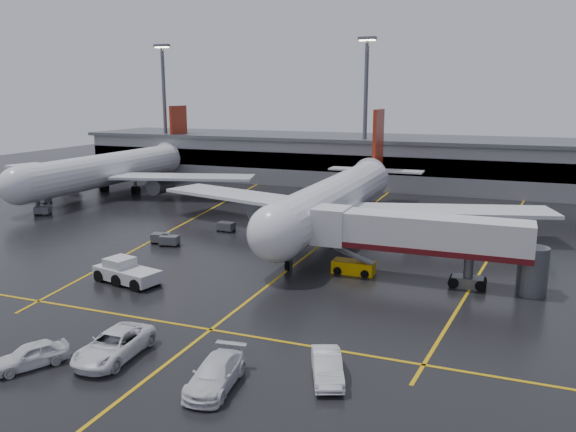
% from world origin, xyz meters
% --- Properties ---
extents(ground, '(220.00, 220.00, 0.00)m').
position_xyz_m(ground, '(0.00, 0.00, 0.00)').
color(ground, black).
rests_on(ground, ground).
extents(apron_line_centre, '(0.25, 90.00, 0.02)m').
position_xyz_m(apron_line_centre, '(0.00, 0.00, 0.01)').
color(apron_line_centre, gold).
rests_on(apron_line_centre, ground).
extents(apron_line_stop, '(60.00, 0.25, 0.02)m').
position_xyz_m(apron_line_stop, '(0.00, -22.00, 0.01)').
color(apron_line_stop, gold).
rests_on(apron_line_stop, ground).
extents(apron_line_left, '(9.99, 69.35, 0.02)m').
position_xyz_m(apron_line_left, '(-20.00, 10.00, 0.01)').
color(apron_line_left, gold).
rests_on(apron_line_left, ground).
extents(apron_line_right, '(7.57, 69.64, 0.02)m').
position_xyz_m(apron_line_right, '(18.00, 10.00, 0.01)').
color(apron_line_right, gold).
rests_on(apron_line_right, ground).
extents(terminal, '(122.00, 19.00, 8.60)m').
position_xyz_m(terminal, '(0.00, 47.93, 4.32)').
color(terminal, gray).
rests_on(terminal, ground).
extents(light_mast_left, '(3.00, 1.20, 25.45)m').
position_xyz_m(light_mast_left, '(-45.00, 42.00, 14.47)').
color(light_mast_left, '#595B60').
rests_on(light_mast_left, ground).
extents(light_mast_mid, '(3.00, 1.20, 25.45)m').
position_xyz_m(light_mast_mid, '(-5.00, 42.00, 14.47)').
color(light_mast_mid, '#595B60').
rests_on(light_mast_mid, ground).
extents(main_airliner, '(48.80, 45.60, 14.10)m').
position_xyz_m(main_airliner, '(0.00, 9.70, 4.21)').
color(main_airliner, silver).
rests_on(main_airliner, ground).
extents(second_airliner, '(48.80, 45.60, 14.10)m').
position_xyz_m(second_airliner, '(-42.00, 21.70, 4.21)').
color(second_airliner, silver).
rests_on(second_airliner, ground).
extents(jet_bridge, '(19.90, 3.40, 6.05)m').
position_xyz_m(jet_bridge, '(11.87, -6.00, 3.93)').
color(jet_bridge, silver).
rests_on(jet_bridge, ground).
extents(pushback_tractor, '(6.58, 3.80, 2.21)m').
position_xyz_m(pushback_tractor, '(-11.87, -15.62, 0.88)').
color(pushback_tractor, '#BCBCBE').
rests_on(pushback_tractor, ground).
extents(belt_loader, '(3.87, 1.89, 2.43)m').
position_xyz_m(belt_loader, '(5.97, -5.89, 0.60)').
color(belt_loader, '#DCA003').
rests_on(belt_loader, ground).
extents(service_van_a, '(3.15, 6.24, 1.69)m').
position_xyz_m(service_van_a, '(-3.49, -28.01, 0.85)').
color(service_van_a, white).
rests_on(service_van_a, ground).
extents(service_van_b, '(2.89, 5.75, 1.60)m').
position_xyz_m(service_van_b, '(4.14, -28.92, 0.80)').
color(service_van_b, white).
rests_on(service_van_b, ground).
extents(service_van_c, '(3.25, 4.92, 1.53)m').
position_xyz_m(service_van_c, '(9.69, -25.76, 0.77)').
color(service_van_c, white).
rests_on(service_van_c, ground).
extents(service_van_d, '(3.72, 4.70, 1.50)m').
position_xyz_m(service_van_d, '(-7.38, -30.80, 0.75)').
color(service_van_d, white).
rests_on(service_van_d, ground).
extents(baggage_cart_a, '(2.23, 1.69, 1.12)m').
position_xyz_m(baggage_cart_a, '(-15.18, -3.62, 0.63)').
color(baggage_cart_a, '#595B60').
rests_on(baggage_cart_a, ground).
extents(baggage_cart_b, '(2.24, 1.72, 1.12)m').
position_xyz_m(baggage_cart_b, '(-16.62, -3.04, 0.63)').
color(baggage_cart_b, '#595B60').
rests_on(baggage_cart_b, ground).
extents(baggage_cart_c, '(2.08, 1.43, 1.12)m').
position_xyz_m(baggage_cart_c, '(-12.52, 4.55, 0.63)').
color(baggage_cart_c, '#595B60').
rests_on(baggage_cart_c, ground).
extents(baggage_cart_d, '(2.28, 1.80, 1.12)m').
position_xyz_m(baggage_cart_d, '(-46.57, 10.97, 0.63)').
color(baggage_cart_d, '#595B60').
rests_on(baggage_cart_d, ground).
extents(baggage_cart_e, '(2.32, 1.88, 1.12)m').
position_xyz_m(baggage_cart_e, '(-40.32, 4.13, 0.63)').
color(baggage_cart_e, '#595B60').
rests_on(baggage_cart_e, ground).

